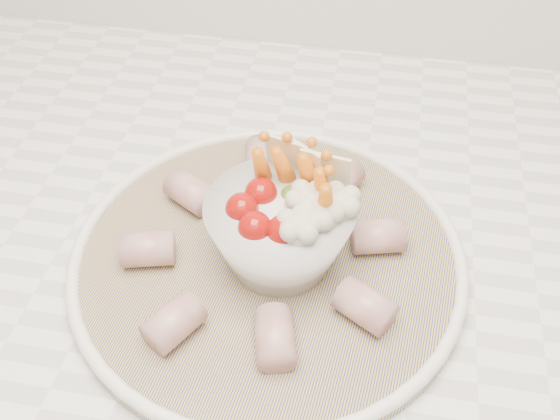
# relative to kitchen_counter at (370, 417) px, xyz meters

# --- Properties ---
(kitchen_counter) EXTENTS (2.04, 0.62, 0.92)m
(kitchen_counter) POSITION_rel_kitchen_counter_xyz_m (0.00, 0.00, 0.00)
(kitchen_counter) COLOR #B5A78B
(kitchen_counter) RESTS_ON ground
(serving_platter) EXTENTS (0.40, 0.40, 0.02)m
(serving_platter) POSITION_rel_kitchen_counter_xyz_m (-0.14, -0.10, 0.47)
(serving_platter) COLOR navy
(serving_platter) RESTS_ON kitchen_counter
(veggie_bowl) EXTENTS (0.13, 0.13, 0.11)m
(veggie_bowl) POSITION_rel_kitchen_counter_xyz_m (-0.12, -0.10, 0.52)
(veggie_bowl) COLOR silver
(veggie_bowl) RESTS_ON serving_platter
(cured_meat_rolls) EXTENTS (0.26, 0.27, 0.03)m
(cured_meat_rolls) POSITION_rel_kitchen_counter_xyz_m (-0.14, -0.10, 0.49)
(cured_meat_rolls) COLOR #A34A4A
(cured_meat_rolls) RESTS_ON serving_platter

